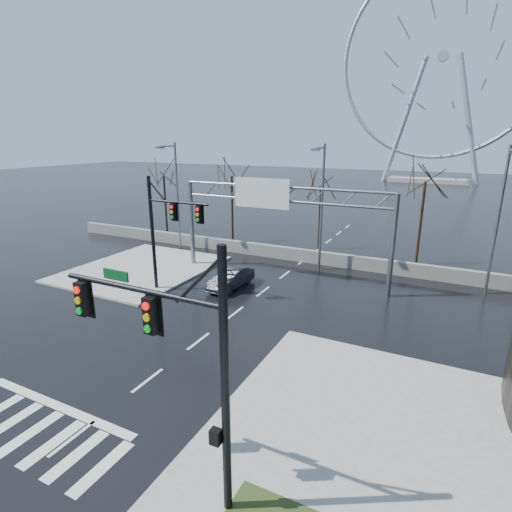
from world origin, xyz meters
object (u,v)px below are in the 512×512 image
Objects in this scene: signal_mast_near at (180,351)px; sign_gantry at (276,212)px; signal_mast_far at (165,225)px; car at (231,278)px; ferris_wheel at (442,65)px.

signal_mast_near is 19.79m from sign_gantry.
signal_mast_near and signal_mast_far have the same top height.
signal_mast_near is at bearing -60.11° from car.
car is at bearing -95.08° from ferris_wheel.
signal_mast_near is at bearing -49.74° from signal_mast_far.
signal_mast_near reaches higher than sign_gantry.
car is at bearing 38.30° from signal_mast_far.
ferris_wheel is 87.42m from car.
signal_mast_near is at bearing -89.92° from ferris_wheel.
signal_mast_far is 0.16× the size of ferris_wheel.
ferris_wheel reaches higher than signal_mast_far.
signal_mast_far reaches higher than sign_gantry.
car is (3.46, 2.73, -4.13)m from signal_mast_far.
car is at bearing 115.65° from signal_mast_near.
signal_mast_far is 1.88× the size of car.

